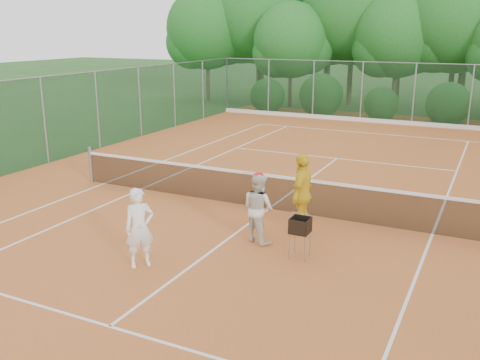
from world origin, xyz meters
name	(u,v)px	position (x,y,z in m)	size (l,w,h in m)	color
ground	(268,210)	(0.00, 0.00, 0.00)	(120.00, 120.00, 0.00)	#214B1A
clay_court	(268,210)	(0.00, 0.00, 0.01)	(18.00, 36.00, 0.02)	#BB642B
tennis_net	(268,191)	(0.00, 0.00, 0.53)	(11.97, 0.10, 1.10)	gray
player_white	(140,228)	(-0.92, -4.29, 0.82)	(0.58, 0.38, 1.60)	white
player_center_grp	(258,208)	(0.66, -2.10, 0.81)	(0.93, 0.84, 1.59)	beige
player_yellow	(302,194)	(1.33, -1.18, 0.96)	(1.10, 0.46, 1.88)	yellow
ball_hopper	(300,226)	(1.78, -2.52, 0.70)	(0.38, 0.38, 0.86)	gray
stray_ball_a	(288,129)	(-3.72, 11.05, 0.05)	(0.07, 0.07, 0.07)	#C7E936
stray_ball_b	(310,136)	(-2.21, 9.79, 0.05)	(0.07, 0.07, 0.07)	#BED732
stray_ball_c	(467,143)	(4.07, 11.38, 0.05)	(0.07, 0.07, 0.07)	#C0DC33
court_markings	(268,209)	(0.00, 0.00, 0.02)	(11.03, 23.83, 0.01)	white
fence_back	(387,93)	(0.00, 15.00, 1.52)	(18.07, 0.07, 3.00)	#19381E
tropical_treeline	(437,19)	(1.43, 20.22, 5.11)	(32.10, 8.49, 15.03)	brown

